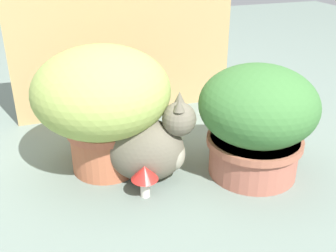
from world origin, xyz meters
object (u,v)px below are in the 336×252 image
object	(u,v)px
leafy_planter	(257,119)
cat	(150,147)
grass_planter	(102,100)
mushroom_ornament_red	(145,175)

from	to	relation	value
leafy_planter	cat	distance (m)	0.36
leafy_planter	cat	world-z (taller)	leafy_planter
grass_planter	mushroom_ornament_red	xyz separation A→B (m)	(0.08, -0.21, -0.18)
grass_planter	mushroom_ornament_red	distance (m)	0.29
mushroom_ornament_red	grass_planter	bearing A→B (deg)	110.88
grass_planter	cat	size ratio (longest dim) A/B	1.27
leafy_planter	mushroom_ornament_red	xyz separation A→B (m)	(-0.39, -0.02, -0.13)
leafy_planter	mushroom_ornament_red	size ratio (longest dim) A/B	3.52
cat	mushroom_ornament_red	distance (m)	0.11
grass_planter	leafy_planter	bearing A→B (deg)	-22.40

